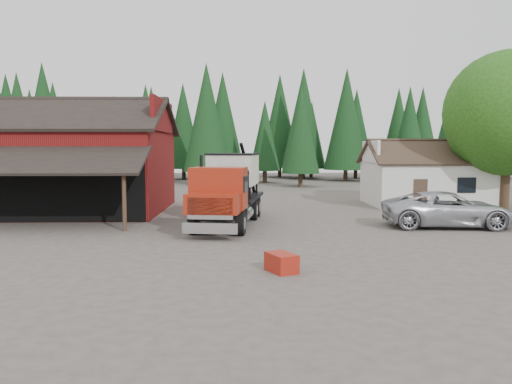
{
  "coord_description": "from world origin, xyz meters",
  "views": [
    {
      "loc": [
        0.14,
        -21.74,
        3.96
      ],
      "look_at": [
        0.73,
        2.96,
        1.8
      ],
      "focal_mm": 35.0,
      "sensor_mm": 36.0,
      "label": 1
    }
  ],
  "objects": [
    {
      "name": "near_pine_d",
      "position": [
        -4.0,
        34.0,
        7.39
      ],
      "size": [
        5.28,
        5.28,
        13.4
      ],
      "color": "#382619",
      "rests_on": "ground"
    },
    {
      "name": "feed_truck",
      "position": [
        -0.66,
        4.03,
        2.01
      ],
      "size": [
        3.82,
        9.76,
        4.29
      ],
      "rotation": [
        0.0,
        0.0,
        -0.14
      ],
      "color": "black",
      "rests_on": "ground"
    },
    {
      "name": "silver_car",
      "position": [
        10.45,
        3.0,
        0.9
      ],
      "size": [
        6.69,
        3.55,
        1.79
      ],
      "primitive_type": "imported",
      "rotation": [
        0.0,
        0.0,
        1.48
      ],
      "color": "#B8BAC1",
      "rests_on": "ground"
    },
    {
      "name": "red_barn",
      "position": [
        -11.0,
        9.9,
        2.69
      ],
      "size": [
        12.8,
        13.63,
        7.18
      ],
      "color": "maroon",
      "rests_on": "ground"
    },
    {
      "name": "near_pine_a",
      "position": [
        -22.0,
        28.0,
        6.39
      ],
      "size": [
        4.4,
        4.4,
        11.4
      ],
      "color": "#382619",
      "rests_on": "ground"
    },
    {
      "name": "deciduous_tree",
      "position": [
        17.01,
        9.97,
        5.91
      ],
      "size": [
        8.0,
        8.0,
        10.2
      ],
      "color": "#382619",
      "rests_on": "ground"
    },
    {
      "name": "ground",
      "position": [
        0.0,
        0.0,
        0.0
      ],
      "size": [
        120.0,
        120.0,
        0.0
      ],
      "primitive_type": "plane",
      "color": "#4D433D",
      "rests_on": "ground"
    },
    {
      "name": "equip_box",
      "position": [
        1.34,
        -6.0,
        0.3
      ],
      "size": [
        1.11,
        1.3,
        0.6
      ],
      "primitive_type": "cube",
      "rotation": [
        0.0,
        0.0,
        0.45
      ],
      "color": "maroon",
      "rests_on": "ground"
    },
    {
      "name": "near_pine_c",
      "position": [
        22.0,
        26.0,
        6.89
      ],
      "size": [
        4.84,
        4.84,
        12.4
      ],
      "color": "#382619",
      "rests_on": "ground"
    },
    {
      "name": "near_pine_b",
      "position": [
        6.0,
        30.0,
        5.89
      ],
      "size": [
        3.96,
        3.96,
        10.4
      ],
      "color": "#382619",
      "rests_on": "ground"
    },
    {
      "name": "conifer_backdrop",
      "position": [
        0.0,
        42.0,
        0.0
      ],
      "size": [
        76.0,
        16.0,
        16.0
      ],
      "primitive_type": null,
      "color": "#103217",
      "rests_on": "ground"
    },
    {
      "name": "farmhouse",
      "position": [
        13.0,
        13.0,
        1.67
      ],
      "size": [
        8.6,
        6.42,
        4.65
      ],
      "color": "silver",
      "rests_on": "ground"
    }
  ]
}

